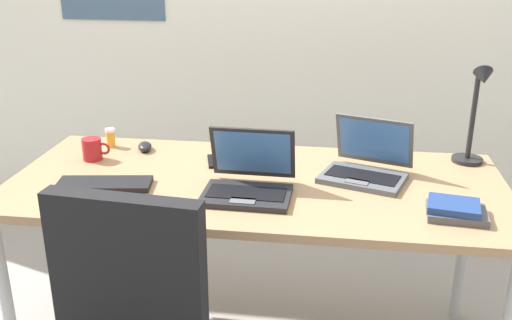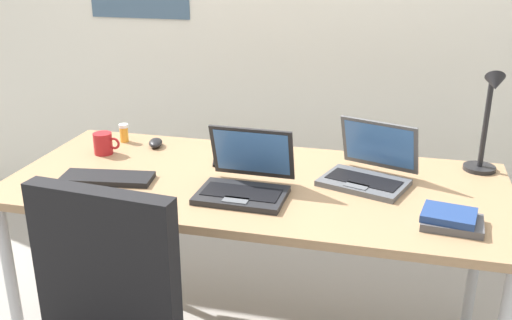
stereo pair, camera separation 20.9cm
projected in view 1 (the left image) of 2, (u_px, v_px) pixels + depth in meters
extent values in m
cube|color=#9E7A56|center=(256.00, 184.00, 2.13)|extent=(1.80, 0.80, 0.03)
cylinder|color=#B2B5BA|center=(7.00, 305.00, 2.06)|extent=(0.04, 0.04, 0.71)
cylinder|color=#B2B5BA|center=(86.00, 219.00, 2.69)|extent=(0.04, 0.04, 0.71)
cylinder|color=#B2B5BA|center=(464.00, 244.00, 2.47)|extent=(0.04, 0.04, 0.71)
cylinder|color=black|center=(467.00, 160.00, 2.30)|extent=(0.12, 0.12, 0.02)
cylinder|color=black|center=(473.00, 116.00, 2.24)|extent=(0.02, 0.02, 0.34)
cylinder|color=black|center=(481.00, 75.00, 2.14)|extent=(0.01, 0.08, 0.01)
cone|color=black|center=(484.00, 77.00, 2.11)|extent=(0.07, 0.09, 0.09)
cube|color=#232326|center=(246.00, 196.00, 1.97)|extent=(0.30, 0.21, 0.02)
cube|color=black|center=(246.00, 193.00, 1.97)|extent=(0.27, 0.12, 0.00)
cube|color=#595B60|center=(243.00, 201.00, 1.91)|extent=(0.08, 0.05, 0.00)
cube|color=#232326|center=(253.00, 153.00, 2.06)|extent=(0.30, 0.08, 0.20)
cube|color=#3F72BF|center=(253.00, 153.00, 2.05)|extent=(0.27, 0.06, 0.16)
cube|color=#515459|center=(362.00, 178.00, 2.12)|extent=(0.34, 0.28, 0.02)
cube|color=black|center=(362.00, 175.00, 2.11)|extent=(0.28, 0.19, 0.00)
cube|color=#595B60|center=(357.00, 182.00, 2.06)|extent=(0.09, 0.07, 0.00)
cube|color=#515459|center=(374.00, 141.00, 2.19)|extent=(0.30, 0.16, 0.19)
cube|color=#3F72BF|center=(374.00, 141.00, 2.18)|extent=(0.27, 0.13, 0.16)
cube|color=black|center=(104.00, 184.00, 2.07)|extent=(0.34, 0.17, 0.02)
ellipsoid|color=black|center=(145.00, 147.00, 2.42)|extent=(0.08, 0.11, 0.03)
cube|color=black|center=(216.00, 161.00, 2.30)|extent=(0.10, 0.15, 0.01)
cylinder|color=gold|center=(111.00, 139.00, 2.46)|extent=(0.04, 0.04, 0.06)
cylinder|color=white|center=(110.00, 130.00, 2.45)|extent=(0.04, 0.04, 0.01)
cube|color=#4C4C51|center=(457.00, 213.00, 1.84)|extent=(0.19, 0.15, 0.02)
cube|color=navy|center=(454.00, 206.00, 1.84)|extent=(0.18, 0.15, 0.02)
cylinder|color=#B21E23|center=(92.00, 149.00, 2.31)|extent=(0.08, 0.08, 0.09)
torus|color=#B21E23|center=(104.00, 149.00, 2.30)|extent=(0.05, 0.01, 0.05)
cube|color=black|center=(128.00, 281.00, 1.52)|extent=(0.42, 0.10, 0.48)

